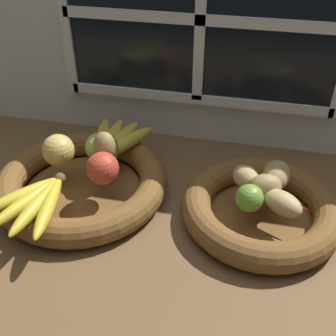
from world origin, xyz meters
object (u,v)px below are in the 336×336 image
Objects in this scene: apple_golden_left at (58,150)px; banana_bunch_back at (115,140)px; apple_green_back at (100,147)px; banana_bunch_front at (33,202)px; potato_large at (265,187)px; potato_back at (276,175)px; fruit_bowl_left at (82,183)px; apple_red_right at (103,168)px; potato_oblong at (246,177)px; pear_brown at (106,148)px; potato_small at (282,203)px; chili_pepper at (274,196)px; lime_near at (249,198)px; fruit_bowl_right at (261,209)px.

banana_bunch_back is at bearing 45.78° from apple_golden_left.
apple_green_back is 0.35× the size of banana_bunch_front.
potato_back is at bearing 65.56° from potato_large.
banana_bunch_back is (8.02, 23.73, 0.24)cm from banana_bunch_front.
fruit_bowl_left is 12.88cm from banana_bunch_back.
apple_red_right is 28.60cm from potato_oblong.
banana_bunch_front is 41.19cm from potato_oblong.
pear_brown reaches higher than potato_oblong.
potato_oblong is at bearing -2.44° from pear_brown.
potato_large reaches higher than banana_bunch_front.
potato_small is at bearing 11.26° from banana_bunch_front.
potato_oblong is at bearing 138.58° from potato_small.
pear_brown is at bearing 13.42° from apple_golden_left.
potato_back is 0.54× the size of chili_pepper.
banana_bunch_front is (-6.90, -17.60, -1.93)cm from apple_green_back.
apple_green_back reaches higher than potato_large.
fruit_bowl_left is 6.09× the size of potato_oblong.
banana_bunch_back is at bearing 164.46° from potato_oblong.
pear_brown is 1.28× the size of potato_oblong.
banana_bunch_front is 3.05× the size of potato_oblong.
potato_large is (-3.36, 3.36, 0.55)cm from potato_small.
chili_pepper is (-1.35, 2.79, -0.94)cm from potato_small.
apple_red_right is 0.96× the size of apple_golden_left.
apple_red_right is at bearing -19.21° from apple_golden_left.
lime_near is at bearing -118.98° from potato_back.
banana_bunch_back is (1.11, 6.13, -1.69)cm from apple_green_back.
banana_bunch_front is at bearing -134.29° from apple_red_right.
pear_brown is 7.52cm from banana_bunch_back.
potato_oblong reaches higher than fruit_bowl_right.
chili_pepper is at bearing -8.85° from apple_green_back.
lime_near is (31.27, -15.41, 1.08)cm from banana_bunch_back.
apple_red_right reaches higher than fruit_bowl_left.
chili_pepper is at bearing -0.82° from fruit_bowl_left.
potato_small is (36.81, -7.56, -1.83)cm from pear_brown.
apple_green_back is 0.84× the size of pear_brown.
potato_small is at bearing -41.42° from potato_oblong.
pear_brown is 35.59cm from potato_back.
potato_large is at bearing 90.00° from fruit_bowl_right.
potato_large reaches higher than potato_back.
fruit_bowl_right is 2.17× the size of chili_pepper.
banana_bunch_back is at bearing 153.77° from lime_near.
banana_bunch_front is 46.26cm from potato_small.
chili_pepper is at bearing -91.05° from potato_back.
banana_bunch_front is 2.33× the size of potato_back.
potato_large is at bearing -37.87° from potato_oblong.
pear_brown is 1.46× the size of lime_near.
potato_back reaches higher than potato_oblong.
potato_oblong is (-7.14, 6.30, 0.16)cm from potato_small.
lime_near is (-2.71, -4.07, 5.71)cm from fruit_bowl_right.
apple_golden_left is 8.75cm from apple_green_back.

